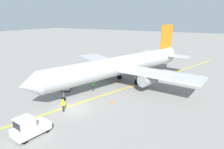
# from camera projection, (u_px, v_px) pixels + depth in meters

# --- Properties ---
(ground_plane) EXTENTS (300.00, 300.00, 0.00)m
(ground_plane) POSITION_uv_depth(u_px,v_px,m) (74.00, 109.00, 27.19)
(ground_plane) COLOR gray
(taxi_line_yellow) EXTENTS (25.08, 76.15, 0.01)m
(taxi_line_yellow) POSITION_uv_depth(u_px,v_px,m) (98.00, 97.00, 31.13)
(taxi_line_yellow) COLOR yellow
(taxi_line_yellow) RESTS_ON ground
(airliner) EXTENTS (27.67, 34.45, 10.10)m
(airliner) POSITION_uv_depth(u_px,v_px,m) (123.00, 65.00, 36.62)
(airliner) COLOR #B2B5BA
(airliner) RESTS_ON ground
(pushback_tug) EXTENTS (2.38, 3.83, 2.20)m
(pushback_tug) POSITION_uv_depth(u_px,v_px,m) (29.00, 127.00, 20.65)
(pushback_tug) COLOR silver
(pushback_tug) RESTS_ON ground
(baggage_tug_near_wing) EXTENTS (2.51, 1.54, 2.10)m
(baggage_tug_near_wing) POSITION_uv_depth(u_px,v_px,m) (75.00, 71.00, 42.19)
(baggage_tug_near_wing) COLOR silver
(baggage_tug_near_wing) RESTS_ON ground
(belt_loader_forward_hold) EXTENTS (3.74, 4.89, 2.59)m
(belt_loader_forward_hold) POSITION_uv_depth(u_px,v_px,m) (67.00, 84.00, 34.68)
(belt_loader_forward_hold) COLOR silver
(belt_loader_forward_hold) RESTS_ON ground
(ground_crew_marshaller) EXTENTS (0.36, 0.24, 1.70)m
(ground_crew_marshaller) POSITION_uv_depth(u_px,v_px,m) (93.00, 85.00, 33.53)
(ground_crew_marshaller) COLOR #26262D
(ground_crew_marshaller) RESTS_ON ground
(ground_crew_wing_walker) EXTENTS (0.36, 0.24, 1.70)m
(ground_crew_wing_walker) POSITION_uv_depth(u_px,v_px,m) (63.00, 105.00, 26.10)
(ground_crew_wing_walker) COLOR #26262D
(ground_crew_wing_walker) RESTS_ON ground
(safety_cone_nose_left) EXTENTS (0.36, 0.36, 0.44)m
(safety_cone_nose_left) POSITION_uv_depth(u_px,v_px,m) (116.00, 81.00, 38.02)
(safety_cone_nose_left) COLOR orange
(safety_cone_nose_left) RESTS_ON ground
(safety_cone_nose_right) EXTENTS (0.36, 0.36, 0.44)m
(safety_cone_nose_right) POSITION_uv_depth(u_px,v_px,m) (45.00, 87.00, 34.89)
(safety_cone_nose_right) COLOR orange
(safety_cone_nose_right) RESTS_ON ground
(safety_cone_wingtip_left) EXTENTS (0.36, 0.36, 0.44)m
(safety_cone_wingtip_left) POSITION_uv_depth(u_px,v_px,m) (34.00, 86.00, 35.44)
(safety_cone_wingtip_left) COLOR orange
(safety_cone_wingtip_left) RESTS_ON ground
(safety_cone_wingtip_right) EXTENTS (0.36, 0.36, 0.44)m
(safety_cone_wingtip_right) POSITION_uv_depth(u_px,v_px,m) (112.00, 102.00, 28.76)
(safety_cone_wingtip_right) COLOR orange
(safety_cone_wingtip_right) RESTS_ON ground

